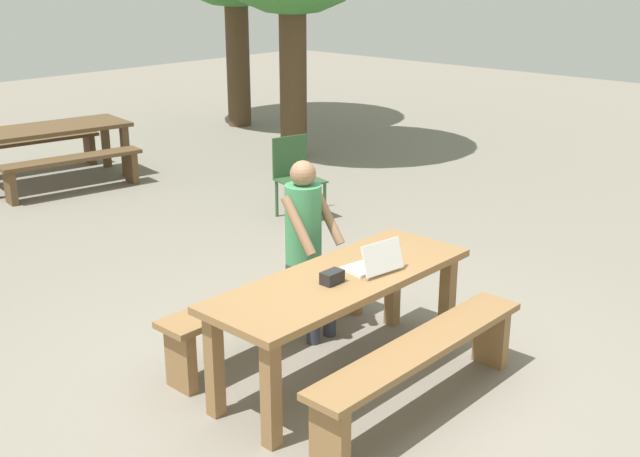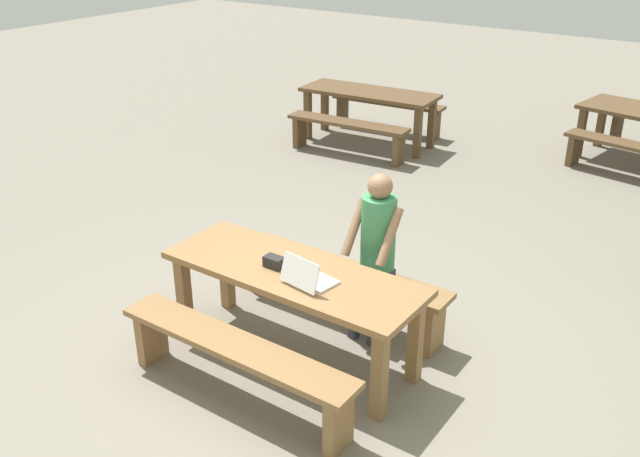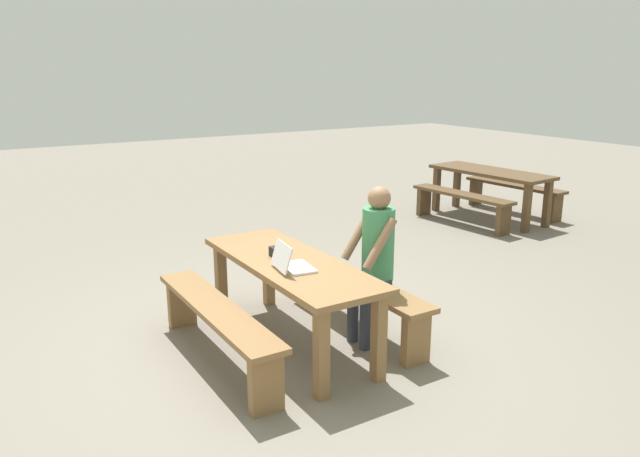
# 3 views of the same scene
# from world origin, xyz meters

# --- Properties ---
(ground_plane) EXTENTS (30.00, 30.00, 0.00)m
(ground_plane) POSITION_xyz_m (0.00, 0.00, 0.00)
(ground_plane) COLOR gray
(picnic_table_front) EXTENTS (1.98, 0.70, 0.74)m
(picnic_table_front) POSITION_xyz_m (0.00, 0.00, 0.62)
(picnic_table_front) COLOR olive
(picnic_table_front) RESTS_ON ground
(bench_near) EXTENTS (1.87, 0.30, 0.47)m
(bench_near) POSITION_xyz_m (0.00, -0.65, 0.36)
(bench_near) COLOR olive
(bench_near) RESTS_ON ground
(bench_far) EXTENTS (1.87, 0.30, 0.47)m
(bench_far) POSITION_xyz_m (0.00, 0.65, 0.36)
(bench_far) COLOR olive
(bench_far) RESTS_ON ground
(laptop) EXTENTS (0.36, 0.32, 0.22)m
(laptop) POSITION_xyz_m (0.21, -0.10, 0.79)
(laptop) COLOR white
(laptop) RESTS_ON picnic_table_front
(small_pouch) EXTENTS (0.15, 0.09, 0.08)m
(small_pouch) POSITION_xyz_m (-0.14, -0.04, 0.78)
(small_pouch) COLOR black
(small_pouch) RESTS_ON picnic_table_front
(person_seated) EXTENTS (0.38, 0.39, 1.34)m
(person_seated) POSITION_xyz_m (0.32, 0.61, 0.77)
(person_seated) COLOR #333847
(person_seated) RESTS_ON ground
(plastic_chair) EXTENTS (0.53, 0.53, 0.88)m
(plastic_chair) POSITION_xyz_m (2.35, 2.71, 0.47)
(plastic_chair) COLOR #335933
(plastic_chair) RESTS_ON ground
(picnic_table_rear) EXTENTS (2.01, 1.12, 0.71)m
(picnic_table_rear) POSITION_xyz_m (1.29, 6.01, 0.61)
(picnic_table_rear) COLOR brown
(picnic_table_rear) RESTS_ON ground
(bench_rear_south) EXTENTS (1.74, 0.57, 0.45)m
(bench_rear_south) POSITION_xyz_m (1.18, 5.35, 0.33)
(bench_rear_south) COLOR brown
(bench_rear_south) RESTS_ON ground
(bench_rear_north) EXTENTS (1.74, 0.57, 0.45)m
(bench_rear_north) POSITION_xyz_m (1.39, 6.66, 0.33)
(bench_rear_north) COLOR brown
(bench_rear_north) RESTS_ON ground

